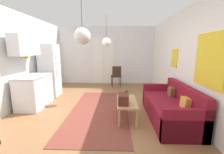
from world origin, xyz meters
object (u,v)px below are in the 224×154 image
object	(u,v)px
bamboo_vase	(126,95)
pendant_lamp_far	(106,42)
handbag	(124,99)
refrigerator	(50,70)
coffee_table	(127,103)
pendant_lamp_near	(82,36)
couch	(171,108)
accent_chair	(116,75)

from	to	relation	value
bamboo_vase	pendant_lamp_far	bearing A→B (deg)	115.06
handbag	refrigerator	world-z (taller)	refrigerator
refrigerator	bamboo_vase	bearing A→B (deg)	-31.66
handbag	coffee_table	bearing A→B (deg)	69.15
bamboo_vase	pendant_lamp_near	world-z (taller)	pendant_lamp_near
couch	coffee_table	distance (m)	1.04
handbag	accent_chair	world-z (taller)	accent_chair
coffee_table	pendant_lamp_far	bearing A→B (deg)	112.81
refrigerator	pendant_lamp_near	xyz separation A→B (m)	(1.73, -2.43, 0.94)
couch	refrigerator	distance (m)	4.05
refrigerator	coffee_table	bearing A→B (deg)	-33.83
accent_chair	pendant_lamp_far	world-z (taller)	pendant_lamp_far
pendant_lamp_far	bamboo_vase	bearing A→B (deg)	-64.94
coffee_table	accent_chair	distance (m)	3.02
couch	handbag	bearing A→B (deg)	-170.55
refrigerator	handbag	bearing A→B (deg)	-37.82
handbag	pendant_lamp_near	world-z (taller)	pendant_lamp_near
refrigerator	pendant_lamp_near	world-z (taller)	pendant_lamp_near
handbag	pendant_lamp_near	distance (m)	1.58
coffee_table	refrigerator	distance (m)	3.13
handbag	pendant_lamp_far	distance (m)	2.08
couch	bamboo_vase	distance (m)	1.08
coffee_table	bamboo_vase	size ratio (longest dim) A/B	2.25
accent_chair	pendant_lamp_near	size ratio (longest dim) A/B	0.96
coffee_table	pendant_lamp_far	xyz separation A→B (m)	(-0.57, 1.35, 1.46)
couch	refrigerator	bearing A→B (deg)	154.16
couch	accent_chair	size ratio (longest dim) A/B	2.12
accent_chair	coffee_table	bearing A→B (deg)	84.27
refrigerator	pendant_lamp_far	distance (m)	2.24
handbag	pendant_lamp_far	size ratio (longest dim) A/B	0.37
refrigerator	accent_chair	bearing A→B (deg)	29.18
coffee_table	refrigerator	bearing A→B (deg)	146.17
refrigerator	couch	bearing A→B (deg)	-25.84
coffee_table	bamboo_vase	world-z (taller)	bamboo_vase
bamboo_vase	coffee_table	bearing A→B (deg)	-89.55
couch	bamboo_vase	world-z (taller)	bamboo_vase
couch	pendant_lamp_near	distance (m)	2.53
handbag	refrigerator	xyz separation A→B (m)	(-2.49, 1.93, 0.35)
refrigerator	pendant_lamp_near	size ratio (longest dim) A/B	1.90
coffee_table	accent_chair	size ratio (longest dim) A/B	1.05
accent_chair	pendant_lamp_near	world-z (taller)	pendant_lamp_near
handbag	accent_chair	size ratio (longest dim) A/B	0.38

